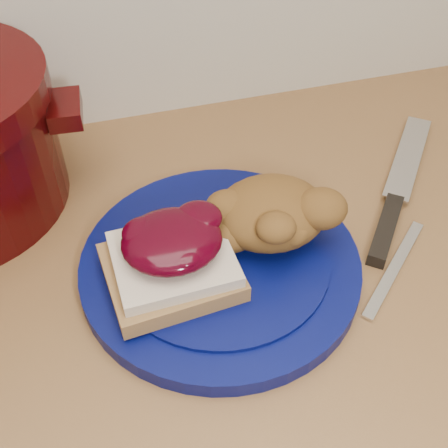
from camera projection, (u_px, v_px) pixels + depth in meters
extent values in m
cylinder|color=#050B4A|center=(220.00, 265.00, 0.60)|extent=(0.30, 0.30, 0.02)
cube|color=olive|center=(171.00, 272.00, 0.56)|extent=(0.14, 0.12, 0.02)
cube|color=beige|center=(173.00, 259.00, 0.55)|extent=(0.12, 0.11, 0.01)
ellipsoid|color=black|center=(172.00, 241.00, 0.54)|extent=(0.10, 0.09, 0.03)
ellipsoid|color=brown|center=(271.00, 212.00, 0.59)|extent=(0.12, 0.11, 0.06)
cube|color=black|center=(386.00, 229.00, 0.64)|extent=(0.08, 0.10, 0.02)
cube|color=silver|center=(408.00, 156.00, 0.74)|extent=(0.14, 0.16, 0.00)
cube|color=silver|center=(395.00, 267.00, 0.61)|extent=(0.13, 0.11, 0.00)
cube|color=black|center=(65.00, 109.00, 0.63)|extent=(0.04, 0.07, 0.02)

